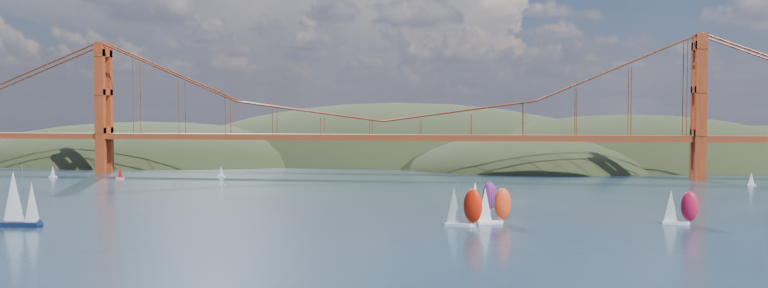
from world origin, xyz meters
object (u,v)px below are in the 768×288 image
sloop_navy (19,199)px  racer_0 (463,206)px  racer_1 (493,205)px  racer_rwb (482,196)px  racer_2 (680,207)px

sloop_navy → racer_0: 98.51m
racer_1 → racer_rwb: size_ratio=1.06×
sloop_navy → racer_1: sloop_navy is taller
racer_0 → racer_rwb: size_ratio=1.11×
racer_2 → racer_rwb: size_ratio=0.99×
sloop_navy → racer_2: sloop_navy is taller
racer_1 → racer_rwb: 19.24m
sloop_navy → racer_1: 106.05m
racer_2 → racer_rwb: 46.67m
racer_1 → racer_2: size_ratio=1.07×
racer_1 → racer_2: 41.89m
racer_2 → racer_1: bearing=-167.1°
racer_0 → racer_2: 49.45m
sloop_navy → racer_0: bearing=4.7°
racer_0 → racer_1: racer_0 is taller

